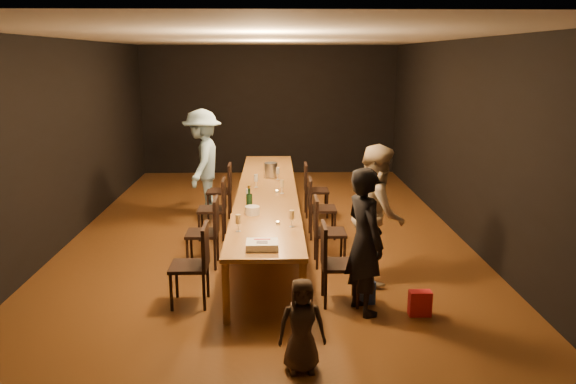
{
  "coord_description": "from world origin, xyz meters",
  "views": [
    {
      "loc": [
        0.11,
        -8.33,
        2.74
      ],
      "look_at": [
        0.29,
        -1.16,
        1.0
      ],
      "focal_mm": 35.0,
      "sensor_mm": 36.0,
      "label": 1
    }
  ],
  "objects_px": {
    "chair_right_3": "(316,190)",
    "chair_left_3": "(219,190)",
    "champagne_bottle": "(249,198)",
    "chair_left_2": "(212,209)",
    "table": "(267,193)",
    "chair_right_2": "(322,208)",
    "chair_left_0": "(189,265)",
    "birthday_cake": "(262,245)",
    "man_blue": "(203,162)",
    "chair_right_0": "(340,264)",
    "plate_stack": "(252,210)",
    "ice_bucket": "(271,170)",
    "child": "(302,325)",
    "woman_tan": "(377,213)",
    "chair_left_1": "(202,232)",
    "chair_right_1": "(330,231)",
    "woman_birthday": "(365,241)"
  },
  "relations": [
    {
      "from": "chair_right_1",
      "to": "table",
      "type": "bearing_deg",
      "value": -144.69
    },
    {
      "from": "man_blue",
      "to": "plate_stack",
      "type": "distance_m",
      "value": 2.97
    },
    {
      "from": "chair_left_0",
      "to": "birthday_cake",
      "type": "distance_m",
      "value": 0.93
    },
    {
      "from": "champagne_bottle",
      "to": "ice_bucket",
      "type": "bearing_deg",
      "value": 82.62
    },
    {
      "from": "table",
      "to": "champagne_bottle",
      "type": "relative_size",
      "value": 17.32
    },
    {
      "from": "chair_left_2",
      "to": "ice_bucket",
      "type": "xyz_separation_m",
      "value": [
        0.91,
        0.97,
        0.41
      ]
    },
    {
      "from": "table",
      "to": "chair_right_2",
      "type": "xyz_separation_m",
      "value": [
        0.85,
        0.0,
        -0.24
      ]
    },
    {
      "from": "chair_right_3",
      "to": "chair_left_3",
      "type": "distance_m",
      "value": 1.7
    },
    {
      "from": "chair_left_2",
      "to": "man_blue",
      "type": "relative_size",
      "value": 0.5
    },
    {
      "from": "table",
      "to": "man_blue",
      "type": "xyz_separation_m",
      "value": [
        -1.15,
        1.46,
        0.22
      ]
    },
    {
      "from": "chair_right_0",
      "to": "champagne_bottle",
      "type": "relative_size",
      "value": 2.68
    },
    {
      "from": "table",
      "to": "child",
      "type": "height_order",
      "value": "child"
    },
    {
      "from": "chair_right_0",
      "to": "chair_left_0",
      "type": "xyz_separation_m",
      "value": [
        -1.7,
        0.0,
        0.0
      ]
    },
    {
      "from": "chair_left_1",
      "to": "ice_bucket",
      "type": "xyz_separation_m",
      "value": [
        0.91,
        2.17,
        0.41
      ]
    },
    {
      "from": "chair_left_0",
      "to": "birthday_cake",
      "type": "height_order",
      "value": "chair_left_0"
    },
    {
      "from": "woman_birthday",
      "to": "plate_stack",
      "type": "height_order",
      "value": "woman_birthday"
    },
    {
      "from": "chair_right_3",
      "to": "man_blue",
      "type": "distance_m",
      "value": 2.07
    },
    {
      "from": "champagne_bottle",
      "to": "chair_right_1",
      "type": "bearing_deg",
      "value": -2.01
    },
    {
      "from": "ice_bucket",
      "to": "child",
      "type": "bearing_deg",
      "value": -86.56
    },
    {
      "from": "man_blue",
      "to": "ice_bucket",
      "type": "relative_size",
      "value": 7.64
    },
    {
      "from": "chair_left_2",
      "to": "chair_right_0",
      "type": "bearing_deg",
      "value": -144.69
    },
    {
      "from": "chair_right_0",
      "to": "chair_right_1",
      "type": "height_order",
      "value": "same"
    },
    {
      "from": "champagne_bottle",
      "to": "chair_left_2",
      "type": "bearing_deg",
      "value": 118.43
    },
    {
      "from": "chair_left_0",
      "to": "man_blue",
      "type": "bearing_deg",
      "value": 4.44
    },
    {
      "from": "man_blue",
      "to": "ice_bucket",
      "type": "bearing_deg",
      "value": 72.42
    },
    {
      "from": "table",
      "to": "birthday_cake",
      "type": "bearing_deg",
      "value": -90.49
    },
    {
      "from": "chair_right_1",
      "to": "birthday_cake",
      "type": "height_order",
      "value": "chair_right_1"
    },
    {
      "from": "chair_right_0",
      "to": "woman_tan",
      "type": "bearing_deg",
      "value": 143.41
    },
    {
      "from": "chair_right_2",
      "to": "child",
      "type": "bearing_deg",
      "value": -7.55
    },
    {
      "from": "child",
      "to": "ice_bucket",
      "type": "xyz_separation_m",
      "value": [
        -0.29,
        4.79,
        0.44
      ]
    },
    {
      "from": "table",
      "to": "child",
      "type": "relative_size",
      "value": 6.92
    },
    {
      "from": "chair_right_2",
      "to": "chair_right_3",
      "type": "xyz_separation_m",
      "value": [
        0.0,
        1.2,
        0.0
      ]
    },
    {
      "from": "woman_birthday",
      "to": "champagne_bottle",
      "type": "height_order",
      "value": "woman_birthday"
    },
    {
      "from": "chair_right_0",
      "to": "ice_bucket",
      "type": "distance_m",
      "value": 3.49
    },
    {
      "from": "chair_right_3",
      "to": "man_blue",
      "type": "height_order",
      "value": "man_blue"
    },
    {
      "from": "table",
      "to": "birthday_cake",
      "type": "distance_m",
      "value": 2.67
    },
    {
      "from": "table",
      "to": "woman_tan",
      "type": "distance_m",
      "value": 2.18
    },
    {
      "from": "plate_stack",
      "to": "child",
      "type": "bearing_deg",
      "value": -78.12
    },
    {
      "from": "chair_left_0",
      "to": "birthday_cake",
      "type": "relative_size",
      "value": 2.72
    },
    {
      "from": "chair_left_3",
      "to": "plate_stack",
      "type": "height_order",
      "value": "chair_left_3"
    },
    {
      "from": "birthday_cake",
      "to": "champagne_bottle",
      "type": "bearing_deg",
      "value": 97.2
    },
    {
      "from": "chair_right_2",
      "to": "birthday_cake",
      "type": "bearing_deg",
      "value": -18.12
    },
    {
      "from": "man_blue",
      "to": "birthday_cake",
      "type": "xyz_separation_m",
      "value": [
        1.13,
        -4.13,
        -0.14
      ]
    },
    {
      "from": "chair_left_1",
      "to": "plate_stack",
      "type": "relative_size",
      "value": 4.84
    },
    {
      "from": "chair_right_3",
      "to": "chair_left_0",
      "type": "xyz_separation_m",
      "value": [
        -1.7,
        -3.6,
        0.0
      ]
    },
    {
      "from": "chair_right_0",
      "to": "birthday_cake",
      "type": "distance_m",
      "value": 0.97
    },
    {
      "from": "chair_right_2",
      "to": "man_blue",
      "type": "relative_size",
      "value": 0.5
    },
    {
      "from": "table",
      "to": "chair_right_2",
      "type": "height_order",
      "value": "chair_right_2"
    },
    {
      "from": "chair_right_2",
      "to": "woman_tan",
      "type": "height_order",
      "value": "woman_tan"
    },
    {
      "from": "birthday_cake",
      "to": "champagne_bottle",
      "type": "relative_size",
      "value": 0.99
    }
  ]
}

